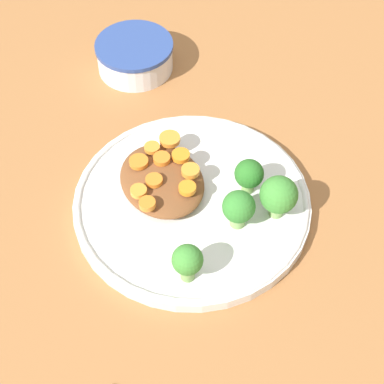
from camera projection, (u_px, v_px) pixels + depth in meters
ground_plane at (192, 207)px, 0.75m from camera, size 4.00×4.00×0.00m
plate at (192, 203)px, 0.74m from camera, size 0.27×0.27×0.02m
dip_bowl at (135, 54)px, 0.88m from camera, size 0.11×0.11×0.04m
stew_mound at (162, 180)px, 0.74m from camera, size 0.09×0.12×0.02m
broccoli_floret_0 at (239, 208)px, 0.70m from camera, size 0.04×0.04×0.05m
broccoli_floret_1 at (279, 196)px, 0.70m from camera, size 0.04×0.04×0.06m
broccoli_floret_2 at (187, 261)px, 0.65m from camera, size 0.03×0.03×0.05m
broccoli_floret_3 at (249, 175)px, 0.73m from camera, size 0.03×0.03×0.05m
carrot_slice_0 at (139, 162)px, 0.74m from camera, size 0.02×0.02×0.01m
carrot_slice_1 at (148, 204)px, 0.70m from camera, size 0.02×0.02×0.01m
carrot_slice_2 at (154, 180)px, 0.72m from camera, size 0.02×0.02×0.01m
carrot_slice_3 at (188, 189)px, 0.72m from camera, size 0.02×0.02×0.01m
carrot_slice_4 at (139, 191)px, 0.71m from camera, size 0.02×0.02×0.01m
carrot_slice_5 at (162, 159)px, 0.74m from camera, size 0.02×0.02×0.01m
carrot_slice_6 at (190, 171)px, 0.73m from camera, size 0.02×0.02×0.01m
carrot_slice_7 at (152, 148)px, 0.75m from camera, size 0.02×0.02×0.01m
carrot_slice_8 at (170, 139)px, 0.76m from camera, size 0.03×0.03×0.01m
carrot_slice_9 at (181, 156)px, 0.75m from camera, size 0.02×0.02×0.01m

